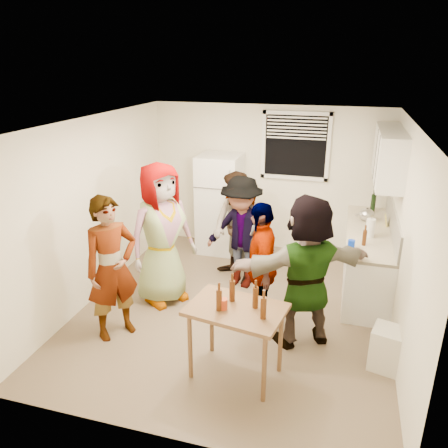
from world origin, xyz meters
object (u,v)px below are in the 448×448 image
(guest_stripe, at_px, (118,332))
(guest_back_left, at_px, (236,279))
(red_cup, at_px, (223,309))
(guest_grey, at_px, (165,298))
(wine_bottle, at_px, (372,212))
(trash_bin, at_px, (387,348))
(serving_table, at_px, (235,373))
(blue_cup, at_px, (351,249))
(guest_orange, at_px, (301,339))
(guest_back_right, at_px, (241,284))
(beer_bottle_counter, at_px, (364,245))
(guest_black, at_px, (259,323))
(refrigerator, at_px, (220,204))
(beer_bottle_table, at_px, (232,300))
(kettle, at_px, (366,221))

(guest_stripe, height_order, guest_back_left, guest_back_left)
(red_cup, distance_m, guest_grey, 1.99)
(wine_bottle, height_order, trash_bin, wine_bottle)
(trash_bin, distance_m, serving_table, 1.67)
(wine_bottle, bearing_deg, blue_cup, -101.15)
(trash_bin, bearing_deg, guest_orange, 164.81)
(guest_back_right, height_order, guest_orange, guest_back_right)
(trash_bin, bearing_deg, beer_bottle_counter, 103.14)
(blue_cup, xyz_separation_m, guest_back_right, (-1.53, 0.31, -0.90))
(guest_grey, distance_m, guest_black, 1.43)
(refrigerator, xyz_separation_m, guest_grey, (-0.27, -1.87, -0.85))
(guest_black, bearing_deg, guest_orange, 53.31)
(guest_back_left, height_order, guest_back_right, guest_back_left)
(guest_stripe, bearing_deg, serving_table, -65.48)
(blue_cup, relative_size, guest_black, 0.07)
(guest_back_left, bearing_deg, guest_stripe, -83.67)
(trash_bin, distance_m, guest_back_left, 2.60)
(red_cup, bearing_deg, serving_table, 26.20)
(beer_bottle_table, distance_m, red_cup, 0.19)
(trash_bin, height_order, serving_table, trash_bin)
(trash_bin, distance_m, beer_bottle_table, 1.78)
(guest_orange, bearing_deg, guest_back_right, -77.15)
(beer_bottle_counter, bearing_deg, guest_stripe, -152.43)
(beer_bottle_counter, height_order, guest_back_left, beer_bottle_counter)
(blue_cup, xyz_separation_m, guest_grey, (-2.46, -0.39, -0.90))
(guest_back_left, relative_size, guest_black, 1.03)
(beer_bottle_table, height_order, guest_back_right, beer_bottle_table)
(guest_back_right, relative_size, guest_black, 1.02)
(trash_bin, height_order, guest_back_left, trash_bin)
(guest_stripe, bearing_deg, guest_back_right, 0.74)
(beer_bottle_table, xyz_separation_m, guest_orange, (0.69, 0.69, -0.82))
(blue_cup, relative_size, serving_table, 0.12)
(guest_grey, height_order, guest_orange, guest_grey)
(guest_back_right, bearing_deg, red_cup, -69.05)
(trash_bin, xyz_separation_m, guest_orange, (-0.94, 0.26, -0.25))
(serving_table, xyz_separation_m, guest_grey, (-1.36, 1.26, 0.00))
(guest_back_left, bearing_deg, beer_bottle_counter, 29.42)
(trash_bin, height_order, guest_black, trash_bin)
(refrigerator, bearing_deg, guest_back_right, -60.31)
(refrigerator, height_order, kettle, refrigerator)
(guest_grey, xyz_separation_m, guest_black, (1.41, -0.26, 0.00))
(trash_bin, xyz_separation_m, guest_black, (-1.51, 0.45, -0.25))
(guest_black, bearing_deg, beer_bottle_counter, 106.52)
(beer_bottle_counter, distance_m, guest_orange, 1.50)
(red_cup, relative_size, guest_orange, 0.06)
(serving_table, bearing_deg, guest_stripe, 168.14)
(wine_bottle, height_order, blue_cup, wine_bottle)
(beer_bottle_table, bearing_deg, wine_bottle, 64.41)
(guest_back_right, distance_m, guest_black, 1.07)
(kettle, height_order, beer_bottle_counter, kettle)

